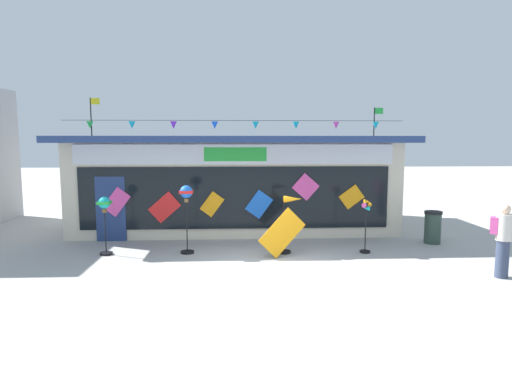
{
  "coord_description": "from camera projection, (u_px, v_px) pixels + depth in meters",
  "views": [
    {
      "loc": [
        -0.84,
        -10.32,
        3.1
      ],
      "look_at": [
        -0.19,
        2.62,
        1.56
      ],
      "focal_mm": 30.58,
      "sensor_mm": 36.0,
      "label": 1
    }
  ],
  "objects": [
    {
      "name": "wind_spinner_left",
      "position": [
        186.0,
        201.0,
        11.86
      ],
      "size": [
        0.37,
        0.37,
        1.88
      ],
      "color": "black",
      "rests_on": "ground_plane"
    },
    {
      "name": "display_kite_on_ground",
      "position": [
        282.0,
        233.0,
        11.58
      ],
      "size": [
        1.31,
        0.39,
        1.31
      ],
      "primitive_type": "cube",
      "rotation": [
        -0.3,
        0.79,
        0.0
      ],
      "color": "orange",
      "rests_on": "ground_plane"
    },
    {
      "name": "ground_plane",
      "position": [
        269.0,
        268.0,
        10.65
      ],
      "size": [
        80.0,
        80.0,
        0.0
      ],
      "primitive_type": "plane",
      "color": "#ADAAA5"
    },
    {
      "name": "person_near_camera",
      "position": [
        502.0,
        239.0,
        9.81
      ],
      "size": [
        0.47,
        0.43,
        1.68
      ],
      "rotation": [
        0.0,
        0.0,
        0.97
      ],
      "color": "#333D56",
      "rests_on": "ground_plane"
    },
    {
      "name": "wind_spinner_center_right",
      "position": [
        366.0,
        220.0,
        11.94
      ],
      "size": [
        0.33,
        0.29,
        1.51
      ],
      "color": "black",
      "rests_on": "ground_plane"
    },
    {
      "name": "trash_bin",
      "position": [
        433.0,
        227.0,
        13.12
      ],
      "size": [
        0.52,
        0.52,
        0.98
      ],
      "color": "#2D4238",
      "rests_on": "ground_plane"
    },
    {
      "name": "kite_shop_building",
      "position": [
        235.0,
        181.0,
        15.82
      ],
      "size": [
        11.05,
        5.73,
        4.58
      ],
      "color": "beige",
      "rests_on": "ground_plane"
    },
    {
      "name": "wind_spinner_far_left",
      "position": [
        105.0,
        211.0,
        11.73
      ],
      "size": [
        0.35,
        0.35,
        1.59
      ],
      "color": "black",
      "rests_on": "ground_plane"
    },
    {
      "name": "wind_spinner_center_left",
      "position": [
        290.0,
        217.0,
        11.95
      ],
      "size": [
        0.71,
        0.4,
        1.6
      ],
      "color": "black",
      "rests_on": "ground_plane"
    }
  ]
}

